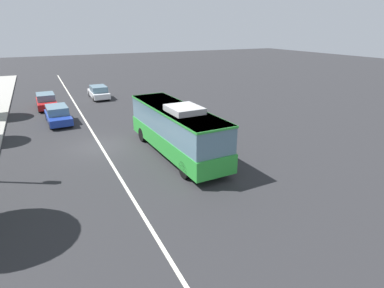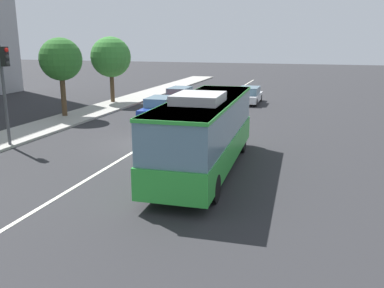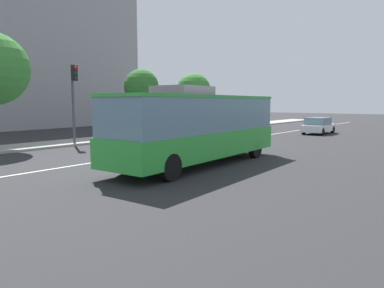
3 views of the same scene
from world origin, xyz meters
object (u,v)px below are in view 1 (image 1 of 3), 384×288
object	(u,v)px
transit_bus	(176,128)
sedan_blue	(58,115)
sedan_red	(46,101)
sedan_white	(99,92)

from	to	relation	value
transit_bus	sedan_blue	bearing A→B (deg)	27.95
sedan_red	sedan_white	distance (m)	6.17
sedan_red	sedan_blue	size ratio (longest dim) A/B	0.99
transit_bus	sedan_red	bearing A→B (deg)	19.97
sedan_red	sedan_white	bearing A→B (deg)	111.40
sedan_blue	transit_bus	bearing A→B (deg)	27.19
sedan_blue	sedan_white	world-z (taller)	same
sedan_blue	sedan_red	bearing A→B (deg)	-177.02
transit_bus	sedan_blue	distance (m)	12.81
transit_bus	sedan_blue	size ratio (longest dim) A/B	2.20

